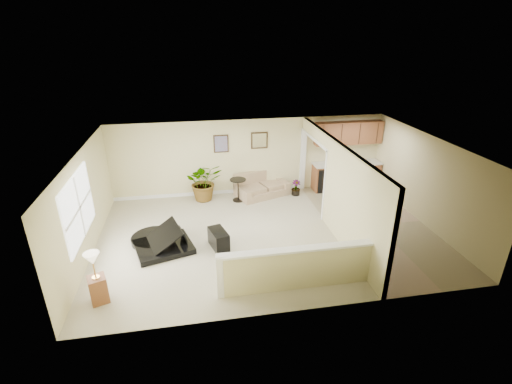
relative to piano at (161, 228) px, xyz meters
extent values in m
plane|color=tan|center=(2.79, 0.11, -0.54)|extent=(9.00, 9.00, 0.00)
cube|color=beige|center=(2.79, 3.11, 0.71)|extent=(9.00, 0.04, 2.50)
cube|color=beige|center=(2.79, -2.89, 0.71)|extent=(9.00, 0.04, 2.50)
cube|color=beige|center=(-1.71, 0.11, 0.71)|extent=(0.04, 6.00, 2.50)
cube|color=beige|center=(7.29, 0.11, 0.71)|extent=(0.04, 6.00, 2.50)
cube|color=silver|center=(2.79, 0.11, 1.96)|extent=(9.00, 6.00, 0.04)
cube|color=tan|center=(5.94, 0.11, -0.53)|extent=(2.70, 6.00, 0.01)
cube|color=beige|center=(4.59, -1.09, 0.71)|extent=(0.12, 3.60, 2.50)
cube|color=beige|center=(4.59, 1.88, 1.76)|extent=(0.12, 2.35, 0.40)
cube|color=beige|center=(2.94, -2.19, -0.06)|extent=(3.30, 0.12, 0.95)
cube|color=white|center=(2.94, -2.19, 0.43)|extent=(3.40, 0.22, 0.05)
cube|color=white|center=(1.29, -2.19, -0.04)|extent=(0.14, 0.14, 1.00)
cube|color=white|center=(-1.70, -0.39, 0.91)|extent=(0.05, 2.15, 1.45)
cube|color=#332312|center=(1.84, 3.08, 1.21)|extent=(0.48, 0.03, 0.58)
cube|color=#85556B|center=(1.84, 3.06, 1.21)|extent=(0.40, 0.01, 0.50)
cube|color=#332312|center=(3.09, 3.08, 1.26)|extent=(0.55, 0.03, 0.55)
cube|color=silver|center=(3.09, 3.06, 1.26)|extent=(0.46, 0.01, 0.46)
cube|color=#975731|center=(6.09, 2.81, -0.09)|extent=(2.30, 0.60, 0.90)
cube|color=beige|center=(6.09, 2.81, 0.38)|extent=(2.36, 0.65, 0.04)
cube|color=black|center=(5.29, 2.80, -0.11)|extent=(0.60, 0.60, 0.84)
cube|color=#975731|center=(6.09, 2.93, 1.41)|extent=(2.30, 0.35, 0.75)
cube|color=black|center=(0.03, -0.13, 0.18)|extent=(1.63, 1.50, 0.28)
cylinder|color=black|center=(-0.11, 0.38, 0.18)|extent=(1.16, 1.16, 0.28)
cube|color=silver|center=(0.84, -0.13, 0.14)|extent=(0.46, 0.95, 0.02)
cube|color=black|center=(-0.06, -0.04, 0.43)|extent=(1.32, 1.33, 0.63)
cube|color=black|center=(1.42, -0.27, -0.30)|extent=(0.53, 0.77, 0.47)
cube|color=tan|center=(3.13, 2.76, -0.30)|extent=(1.92, 1.48, 0.47)
cube|color=tan|center=(3.13, 3.13, 0.19)|extent=(1.67, 0.78, 0.50)
cube|color=tan|center=(2.39, 2.76, 0.03)|extent=(0.52, 0.97, 0.18)
cube|color=tan|center=(3.88, 2.76, 0.03)|extent=(0.52, 0.97, 0.18)
cylinder|color=black|center=(2.28, 2.44, -0.52)|extent=(0.37, 0.37, 0.03)
cylinder|color=black|center=(2.28, 2.44, -0.17)|extent=(0.04, 0.04, 0.72)
cylinder|color=black|center=(2.28, 2.44, 0.19)|extent=(0.51, 0.51, 0.03)
cylinder|color=black|center=(1.22, 2.72, -0.41)|extent=(0.36, 0.36, 0.25)
imported|color=#1F5018|center=(1.22, 2.72, 0.09)|extent=(1.24, 1.11, 1.26)
cylinder|color=black|center=(4.24, 2.55, -0.44)|extent=(0.27, 0.27, 0.19)
imported|color=#1F5018|center=(4.24, 2.55, -0.28)|extent=(0.34, 0.34, 0.52)
cube|color=#975731|center=(-1.15, -1.90, -0.25)|extent=(0.43, 0.43, 0.58)
cylinder|color=gold|center=(-1.15, -1.90, 0.05)|extent=(0.15, 0.15, 0.02)
cylinder|color=gold|center=(-1.15, -1.90, 0.24)|extent=(0.03, 0.03, 0.39)
cone|color=#FAEACC|center=(-1.15, -1.90, 0.49)|extent=(0.31, 0.31, 0.25)
camera|label=1|loc=(0.93, -8.43, 4.57)|focal=26.00mm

